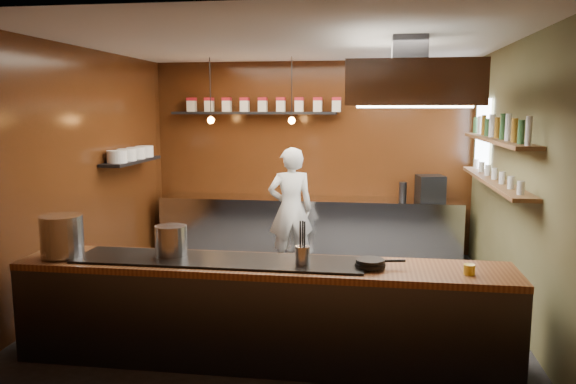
% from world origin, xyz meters
% --- Properties ---
extents(floor, '(5.00, 5.00, 0.00)m').
position_xyz_m(floor, '(0.00, 0.00, 0.00)').
color(floor, black).
rests_on(floor, ground).
extents(back_wall, '(5.00, 0.00, 5.00)m').
position_xyz_m(back_wall, '(0.00, 2.50, 1.50)').
color(back_wall, '#341C09').
rests_on(back_wall, ground).
extents(left_wall, '(0.00, 5.00, 5.00)m').
position_xyz_m(left_wall, '(-2.50, 0.00, 1.50)').
color(left_wall, '#341C09').
rests_on(left_wall, ground).
extents(right_wall, '(0.00, 5.00, 5.00)m').
position_xyz_m(right_wall, '(2.50, 0.00, 1.50)').
color(right_wall, brown).
rests_on(right_wall, ground).
extents(ceiling, '(5.00, 5.00, 0.00)m').
position_xyz_m(ceiling, '(0.00, 0.00, 3.00)').
color(ceiling, silver).
rests_on(ceiling, back_wall).
extents(window_pane, '(0.00, 1.00, 1.00)m').
position_xyz_m(window_pane, '(2.45, 1.70, 1.90)').
color(window_pane, white).
rests_on(window_pane, right_wall).
extents(prep_counter, '(4.60, 0.65, 0.90)m').
position_xyz_m(prep_counter, '(0.00, 2.17, 0.45)').
color(prep_counter, silver).
rests_on(prep_counter, floor).
extents(pass_counter, '(4.40, 0.72, 0.94)m').
position_xyz_m(pass_counter, '(-0.00, -1.60, 0.47)').
color(pass_counter, '#38383D').
rests_on(pass_counter, floor).
extents(tin_shelf, '(2.60, 0.26, 0.04)m').
position_xyz_m(tin_shelf, '(-0.90, 2.36, 2.20)').
color(tin_shelf, black).
rests_on(tin_shelf, back_wall).
extents(plate_shelf, '(0.30, 1.40, 0.04)m').
position_xyz_m(plate_shelf, '(-2.34, 1.00, 1.55)').
color(plate_shelf, black).
rests_on(plate_shelf, left_wall).
extents(bottle_shelf_upper, '(0.26, 2.80, 0.04)m').
position_xyz_m(bottle_shelf_upper, '(2.34, 0.30, 1.92)').
color(bottle_shelf_upper, brown).
rests_on(bottle_shelf_upper, right_wall).
extents(bottle_shelf_lower, '(0.26, 2.80, 0.04)m').
position_xyz_m(bottle_shelf_lower, '(2.34, 0.30, 1.45)').
color(bottle_shelf_lower, brown).
rests_on(bottle_shelf_lower, right_wall).
extents(extractor_hood, '(1.20, 2.00, 0.72)m').
position_xyz_m(extractor_hood, '(1.30, -0.40, 2.51)').
color(extractor_hood, '#38383D').
rests_on(extractor_hood, ceiling).
extents(pendant_left, '(0.10, 0.10, 0.95)m').
position_xyz_m(pendant_left, '(-1.40, 1.70, 2.15)').
color(pendant_left, black).
rests_on(pendant_left, ceiling).
extents(pendant_right, '(0.10, 0.10, 0.95)m').
position_xyz_m(pendant_right, '(-0.20, 1.70, 2.15)').
color(pendant_right, black).
rests_on(pendant_right, ceiling).
extents(storage_tins, '(2.43, 0.13, 0.22)m').
position_xyz_m(storage_tins, '(-0.75, 2.36, 2.33)').
color(storage_tins, beige).
rests_on(storage_tins, tin_shelf).
extents(plate_stacks, '(0.26, 1.16, 0.16)m').
position_xyz_m(plate_stacks, '(-2.34, 1.00, 1.65)').
color(plate_stacks, white).
rests_on(plate_stacks, plate_shelf).
extents(bottles, '(0.06, 2.66, 0.24)m').
position_xyz_m(bottles, '(2.34, 0.30, 2.06)').
color(bottles, silver).
rests_on(bottles, bottle_shelf_upper).
extents(wine_glasses, '(0.07, 2.37, 0.13)m').
position_xyz_m(wine_glasses, '(2.34, 0.30, 1.53)').
color(wine_glasses, silver).
rests_on(wine_glasses, bottle_shelf_lower).
extents(stockpot_large, '(0.46, 0.46, 0.37)m').
position_xyz_m(stockpot_large, '(-1.85, -1.69, 1.13)').
color(stockpot_large, '#B0B2B7').
rests_on(stockpot_large, pass_counter).
extents(stockpot_small, '(0.38, 0.38, 0.27)m').
position_xyz_m(stockpot_small, '(-0.86, -1.53, 1.08)').
color(stockpot_small, '#B3B5BA').
rests_on(stockpot_small, pass_counter).
extents(utensil_crock, '(0.14, 0.14, 0.16)m').
position_xyz_m(utensil_crock, '(0.37, -1.67, 1.02)').
color(utensil_crock, silver).
rests_on(utensil_crock, pass_counter).
extents(frying_pan, '(0.43, 0.26, 0.07)m').
position_xyz_m(frying_pan, '(0.95, -1.65, 0.97)').
color(frying_pan, black).
rests_on(frying_pan, pass_counter).
extents(butter_jar, '(0.10, 0.10, 0.08)m').
position_xyz_m(butter_jar, '(1.76, -1.70, 0.96)').
color(butter_jar, yellow).
rests_on(butter_jar, pass_counter).
extents(espresso_machine, '(0.44, 0.43, 0.38)m').
position_xyz_m(espresso_machine, '(1.83, 2.19, 1.09)').
color(espresso_machine, black).
rests_on(espresso_machine, prep_counter).
extents(chef, '(0.73, 0.59, 1.74)m').
position_xyz_m(chef, '(-0.16, 1.33, 0.87)').
color(chef, white).
rests_on(chef, floor).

